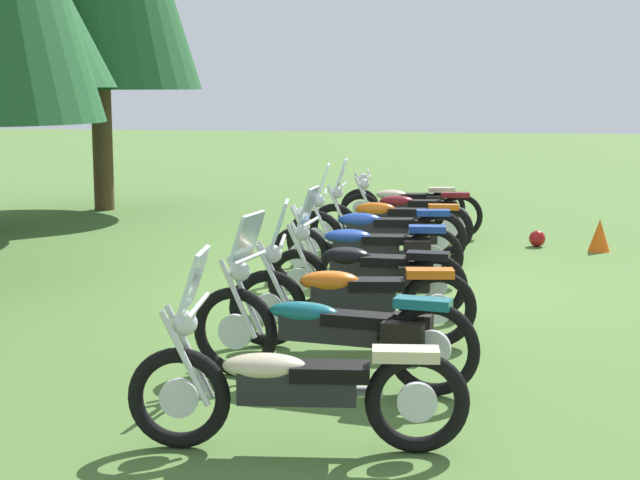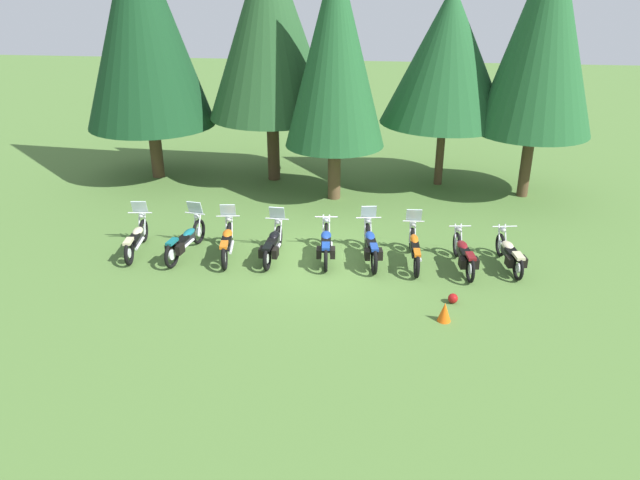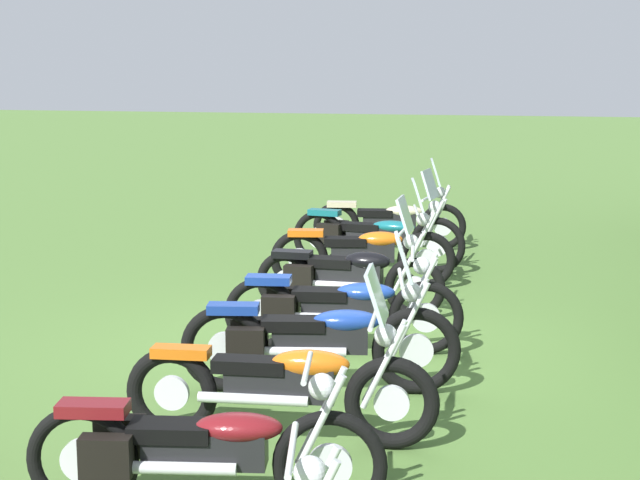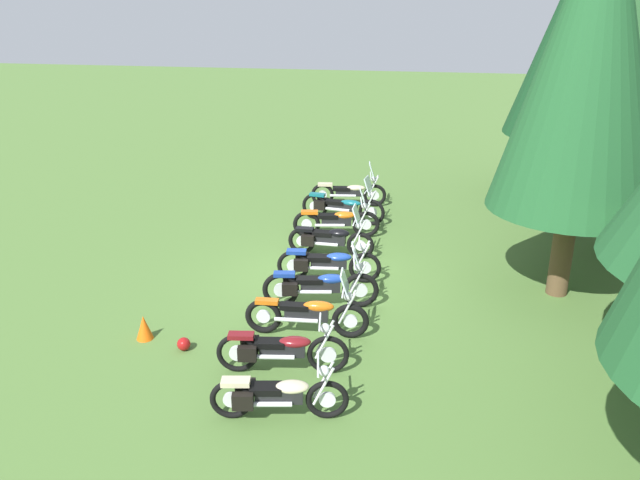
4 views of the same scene
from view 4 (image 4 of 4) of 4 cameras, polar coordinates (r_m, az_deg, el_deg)
The scene contains 14 objects.
ground_plane at distance 14.87m, azimuth 0.13°, elevation -3.43°, with size 80.00×80.00×0.00m, color #4C7033.
motorcycle_0 at distance 19.70m, azimuth 2.63°, elevation 4.28°, with size 0.71×2.28×1.36m.
motorcycle_1 at distance 18.31m, azimuth 1.92°, elevation 3.02°, with size 0.76×2.43×1.39m.
motorcycle_2 at distance 17.17m, azimuth 1.55°, elevation 1.74°, with size 0.71×2.30×1.37m.
motorcycle_3 at distance 15.94m, azimuth 0.87°, elevation 0.13°, with size 0.69×2.17×1.35m.
motorcycle_4 at distance 14.55m, azimuth 0.62°, elevation -2.02°, with size 0.73×2.35×1.02m.
motorcycle_5 at distance 13.40m, azimuth -0.06°, elevation -4.04°, with size 0.84×2.41×1.39m.
motorcycle_6 at distance 12.35m, azimuth -1.03°, elevation -6.51°, with size 0.61×2.39×1.37m.
motorcycle_7 at distance 11.25m, azimuth -3.57°, elevation -9.57°, with size 0.74×2.28×1.02m.
motorcycle_8 at distance 10.19m, azimuth -3.89°, elevation -13.40°, with size 0.82×2.13×0.99m.
pine_tree_0 at distance 21.11m, azimuth 23.54°, elevation 18.30°, with size 4.76×4.76×9.39m.
pine_tree_2 at distance 13.82m, azimuth 22.82°, elevation 15.06°, with size 3.42×3.42×8.29m.
traffic_cone at distance 12.79m, azimuth -15.25°, elevation -7.44°, with size 0.32×0.32×0.48m, color #EA590F.
dropped_helmet at distance 12.30m, azimuth -11.92°, elevation -8.96°, with size 0.25×0.25×0.25m, color maroon.
Camera 4 is at (13.31, 2.26, 6.24)m, focal length 36.30 mm.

